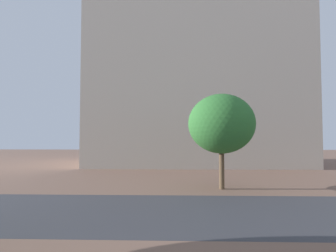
# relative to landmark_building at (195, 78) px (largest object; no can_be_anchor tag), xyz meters

# --- Properties ---
(ground_plane) EXTENTS (120.00, 120.00, 0.00)m
(ground_plane) POSITION_rel_landmark_building_xyz_m (-2.54, -21.01, -11.20)
(ground_plane) COLOR brown
(street_asphalt_strip) EXTENTS (120.00, 6.76, 0.00)m
(street_asphalt_strip) POSITION_rel_landmark_building_xyz_m (-2.54, -22.32, -11.20)
(street_asphalt_strip) COLOR #38383D
(street_asphalt_strip) RESTS_ON ground_plane
(landmark_building) EXTENTS (25.83, 13.49, 34.36)m
(landmark_building) POSITION_rel_landmark_building_xyz_m (0.00, 0.00, 0.00)
(landmark_building) COLOR beige
(landmark_building) RESTS_ON ground_plane
(tree_curb_far) EXTENTS (4.37, 4.37, 6.24)m
(tree_curb_far) POSITION_rel_landmark_building_xyz_m (0.52, -16.94, -6.94)
(tree_curb_far) COLOR brown
(tree_curb_far) RESTS_ON ground_plane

